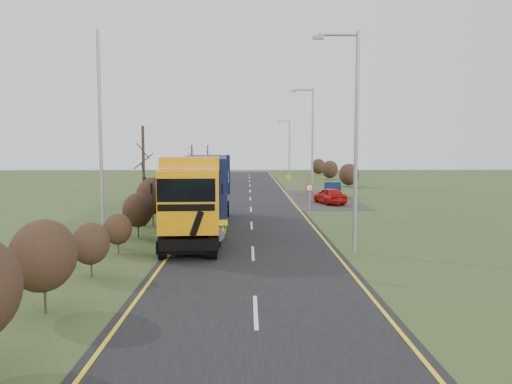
{
  "coord_description": "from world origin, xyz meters",
  "views": [
    {
      "loc": [
        -0.21,
        -26.06,
        4.76
      ],
      "look_at": [
        0.25,
        2.54,
        2.2
      ],
      "focal_mm": 35.0,
      "sensor_mm": 36.0,
      "label": 1
    }
  ],
  "objects_px": {
    "car_red_hatchback": "(330,196)",
    "car_blue_sedan": "(332,190)",
    "lorry": "(203,188)",
    "speed_sign": "(309,193)",
    "streetlight_near": "(353,132)"
  },
  "relations": [
    {
      "from": "car_red_hatchback",
      "to": "car_blue_sedan",
      "type": "relative_size",
      "value": 0.92
    },
    {
      "from": "car_red_hatchback",
      "to": "car_blue_sedan",
      "type": "height_order",
      "value": "car_blue_sedan"
    },
    {
      "from": "lorry",
      "to": "speed_sign",
      "type": "height_order",
      "value": "lorry"
    },
    {
      "from": "streetlight_near",
      "to": "speed_sign",
      "type": "distance_m",
      "value": 14.01
    },
    {
      "from": "car_blue_sedan",
      "to": "speed_sign",
      "type": "bearing_deg",
      "value": 81.63
    },
    {
      "from": "speed_sign",
      "to": "lorry",
      "type": "bearing_deg",
      "value": -132.72
    },
    {
      "from": "speed_sign",
      "to": "streetlight_near",
      "type": "bearing_deg",
      "value": -88.86
    },
    {
      "from": "car_blue_sedan",
      "to": "speed_sign",
      "type": "height_order",
      "value": "speed_sign"
    },
    {
      "from": "car_red_hatchback",
      "to": "car_blue_sedan",
      "type": "xyz_separation_m",
      "value": [
        1.19,
        5.71,
        0.03
      ]
    },
    {
      "from": "lorry",
      "to": "speed_sign",
      "type": "xyz_separation_m",
      "value": [
        6.98,
        7.56,
        -0.95
      ]
    },
    {
      "from": "speed_sign",
      "to": "car_red_hatchback",
      "type": "bearing_deg",
      "value": 67.66
    },
    {
      "from": "car_red_hatchback",
      "to": "streetlight_near",
      "type": "distance_m",
      "value": 20.16
    },
    {
      "from": "car_red_hatchback",
      "to": "car_blue_sedan",
      "type": "distance_m",
      "value": 5.83
    },
    {
      "from": "streetlight_near",
      "to": "speed_sign",
      "type": "height_order",
      "value": "streetlight_near"
    },
    {
      "from": "car_blue_sedan",
      "to": "streetlight_near",
      "type": "relative_size",
      "value": 0.45
    }
  ]
}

